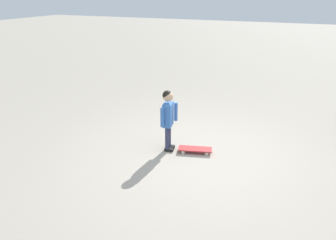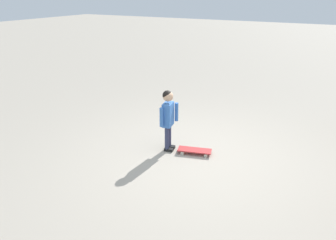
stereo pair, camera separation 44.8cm
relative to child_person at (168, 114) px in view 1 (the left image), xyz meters
name	(u,v)px [view 1 (the left image)]	position (x,y,z in m)	size (l,w,h in m)	color
ground_plane	(198,157)	(0.56, -0.05, -0.66)	(50.00, 50.00, 0.00)	#9E9384
child_person	(168,114)	(0.00, 0.00, 0.00)	(0.21, 0.39, 1.06)	#2D3351
skateboard	(195,149)	(0.46, 0.08, -0.60)	(0.59, 0.33, 0.07)	#B22D2D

